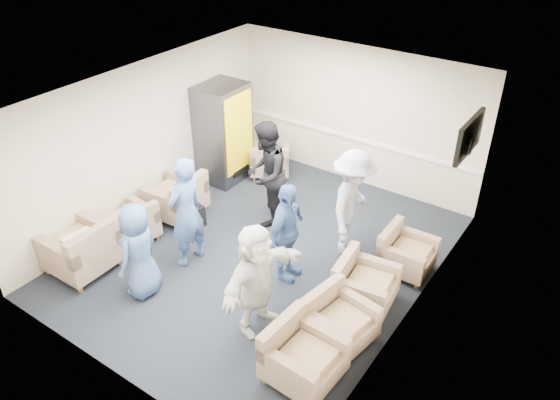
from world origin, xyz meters
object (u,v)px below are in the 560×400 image
Objects in this scene: armchair_left_far at (178,199)px; armchair_right_midfar at (362,285)px; person_mid_left at (186,212)px; person_back_left at (266,174)px; armchair_right_midnear at (337,321)px; person_front_left at (139,251)px; person_mid_right at (287,233)px; armchair_corner at (270,162)px; armchair_right_far at (404,254)px; person_back_right at (352,204)px; armchair_left_mid at (130,226)px; armchair_right_near at (300,357)px; person_front_right at (257,279)px; armchair_left_near at (83,251)px; vending_machine at (224,133)px.

armchair_left_far is 1.08× the size of armchair_right_midfar.
person_mid_left is 0.98× the size of person_back_left.
armchair_right_midnear is 0.48× the size of person_back_left.
person_mid_right is (1.53, 1.48, 0.06)m from person_front_left.
person_front_left reaches higher than armchair_corner.
person_back_left is at bearing 91.05° from armchair_right_far.
person_back_right reaches higher than armchair_right_midfar.
person_back_left reaches higher than armchair_left_mid.
armchair_corner is 0.58× the size of person_back_right.
armchair_right_midfar is at bearing 3.10° from armchair_right_near.
person_back_right is at bearing -2.42° from person_front_right.
armchair_left_near is 4.13m from armchair_corner.
person_front_left is at bearing -30.05° from person_back_left.
armchair_right_far is at bearing -97.80° from person_back_right.
vending_machine is at bearing 52.62° from armchair_right_near.
armchair_right_midfar is 1.35m from person_back_right.
armchair_right_midnear is 3.06m from person_back_left.
armchair_corner is 3.22m from person_mid_right.
armchair_corner is at bearing 163.41° from armchair_left_far.
armchair_right_midfar is 0.59× the size of person_front_left.
person_back_left is at bearing -26.63° from vending_machine.
person_mid_left is at bearing 76.51° from person_front_right.
person_mid_right is at bearing 143.72° from person_back_right.
armchair_right_near is 2.78m from person_front_left.
armchair_left_far is 1.68m from person_back_left.
person_front_right is at bearing 94.01° from person_front_left.
armchair_left_far is at bearing 77.76° from person_mid_right.
person_mid_right is (2.62, 1.66, 0.43)m from armchair_left_near.
person_front_right is at bearing 89.85° from armchair_left_mid.
armchair_right_far is at bearing -9.58° from vending_machine.
person_mid_left is (-2.75, 0.15, 0.60)m from armchair_right_midnear.
armchair_left_near is 1.10× the size of armchair_right_near.
armchair_right_midnear is 2.05m from person_back_right.
armchair_right_near is at bearing 173.05° from armchair_right_midfar.
person_mid_right reaches higher than armchair_corner.
armchair_right_midnear is (0.06, 0.80, -0.02)m from armchair_right_near.
vending_machine is at bearing -150.29° from person_mid_left.
armchair_right_midnear is (3.79, -0.98, -0.04)m from armchair_left_far.
armchair_right_far is 0.47× the size of person_front_right.
armchair_corner is at bearing -166.94° from person_mid_left.
person_front_left is (0.99, -1.76, 0.39)m from armchair_left_far.
person_front_left is at bearing 128.27° from person_mid_right.
person_back_right reaches higher than armchair_left_near.
armchair_left_near is 0.91× the size of armchair_corner.
armchair_right_midfar is 4.00m from armchair_corner.
armchair_left_near is 0.53× the size of person_back_right.
person_front_left is (0.52, -3.91, 0.45)m from armchair_corner.
vending_machine is at bearing 66.82° from armchair_right_midnear.
armchair_corner is at bearing -168.17° from person_back_left.
armchair_left_mid is at bearing 114.20° from armchair_right_far.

